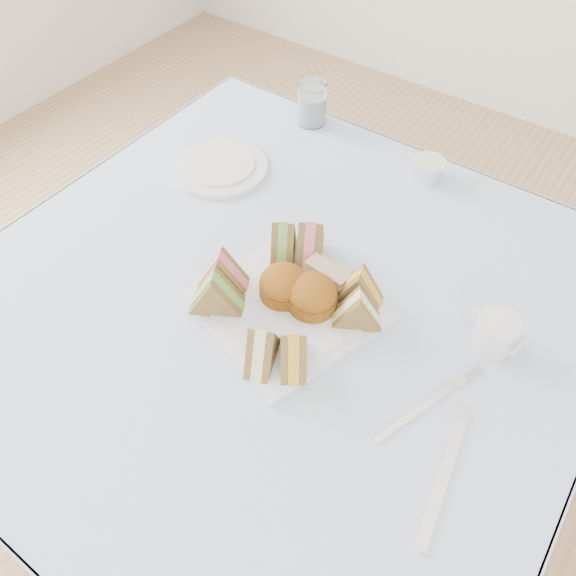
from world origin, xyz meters
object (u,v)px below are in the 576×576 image
Objects in this scene: table at (278,405)px; serving_plate at (288,305)px; water_glass at (312,103)px; creamer_jug at (495,333)px.

serving_plate reaches higher than table.
table is at bearing -63.03° from water_glass.
table is 3.45× the size of serving_plate.
serving_plate is 2.77× the size of water_glass.
table is 13.90× the size of creamer_jug.
water_glass is 1.45× the size of creamer_jug.
serving_plate is 4.02× the size of creamer_jug.
serving_plate is at bearing -60.32° from water_glass.
serving_plate is at bearing -13.20° from table.
serving_plate is 0.33m from creamer_jug.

